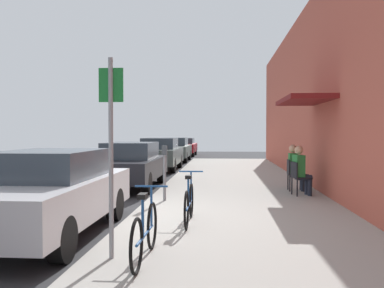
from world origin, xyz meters
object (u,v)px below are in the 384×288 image
Objects in this scene: parked_car_0 at (48,192)px; seated_patron_1 at (295,166)px; parked_car_4 at (184,146)px; bicycle_0 at (145,232)px; parked_car_2 at (160,154)px; parked_car_1 at (130,164)px; street_sign at (111,141)px; seated_patron_0 at (301,169)px; bicycle_1 at (189,203)px; parking_meter at (165,169)px; cafe_chair_0 at (299,176)px; parked_car_3 at (174,149)px; cafe_chair_1 at (293,173)px.

parked_car_0 reaches higher than seated_patron_1.
bicycle_0 is at bearing -85.64° from parked_car_4.
bicycle_0 is at bearing -82.01° from parked_car_2.
parked_car_0 is at bearing 141.18° from bicycle_0.
seated_patron_1 is at bearing -13.38° from parked_car_1.
seated_patron_0 is at bearing 58.51° from street_sign.
street_sign is 2.59m from bicycle_1.
street_sign is 1.52× the size of bicycle_0.
parked_car_4 is at bearing 93.35° from street_sign.
seated_patron_0 is at bearing 17.72° from parking_meter.
parked_car_4 is at bearing 103.80° from cafe_chair_0.
bicycle_0 is (0.41, -4.63, -0.41)m from parking_meter.
bicycle_0 reaches higher than cafe_chair_0.
parked_car_3 is (0.00, 5.80, -0.03)m from parked_car_2.
parked_car_4 is 19.72m from seated_patron_1.
seated_patron_0 is at bearing 53.11° from bicycle_1.
parking_meter reaches higher than bicycle_1.
parked_car_4 is at bearing 94.21° from parking_meter.
parked_car_4 is 19.71m from cafe_chair_1.
street_sign reaches higher than parked_car_3.
parking_meter is 2.57m from bicycle_1.
parked_car_1 is 3.33× the size of parking_meter.
cafe_chair_0 is (3.36, 1.08, -0.26)m from parking_meter.
cafe_chair_0 is at bearing -168.69° from seated_patron_0.
parked_car_2 is 3.41× the size of seated_patron_0.
parked_car_2 is at bearing 97.99° from bicycle_0.
street_sign is (1.50, -7.71, 0.90)m from parked_car_1.
parked_car_1 reaches higher than parked_car_4.
seated_patron_0 reaches higher than bicycle_1.
cafe_chair_0 is (2.95, 5.71, 0.14)m from bicycle_0.
bicycle_0 is at bearing -84.99° from parking_meter.
cafe_chair_1 is (2.95, 6.59, 0.14)m from bicycle_0.
parked_car_0 reaches higher than parking_meter.
seated_patron_0 reaches higher than parked_car_4.
street_sign is 7.43m from cafe_chair_1.
parked_car_3 reaches higher than bicycle_1.
parked_car_2 is 11.94m from bicycle_1.
parked_car_1 reaches higher than bicycle_0.
seated_patron_1 is (4.96, -7.34, 0.05)m from parked_car_2.
seated_patron_1 is (3.41, 1.96, -0.07)m from parking_meter.
seated_patron_0 is (4.96, -19.96, 0.11)m from parked_car_4.
parking_meter reaches higher than seated_patron_1.
street_sign is 2.99× the size of cafe_chair_1.
parking_meter is 3.59m from seated_patron_0.
seated_patron_0 is (3.01, 5.73, 0.34)m from bicycle_0.
parking_meter reaches higher than cafe_chair_0.
bicycle_0 is 1.97× the size of cafe_chair_0.
seated_patron_0 reaches higher than cafe_chair_0.
street_sign is at bearing -121.49° from seated_patron_0.
parked_car_2 is 14.07m from bicycle_0.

